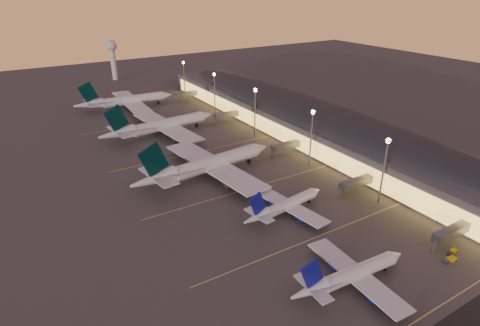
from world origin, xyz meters
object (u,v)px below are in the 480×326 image
(airliner_wide_near, at_px, (206,165))
(airliner_wide_far, at_px, (125,101))
(airliner_narrow_north, at_px, (285,206))
(baggage_tug_b, at_px, (452,252))
(airliner_narrow_south, at_px, (350,275))
(airliner_wide_mid, at_px, (160,126))
(baggage_tug_a, at_px, (450,260))
(radar_tower, at_px, (112,53))

(airliner_wide_near, height_order, airliner_wide_far, airliner_wide_near)
(airliner_narrow_north, height_order, baggage_tug_b, airliner_narrow_north)
(airliner_narrow_south, relative_size, airliner_wide_mid, 0.59)
(airliner_wide_mid, distance_m, baggage_tug_b, 150.00)
(airliner_wide_near, xyz_separation_m, airliner_wide_far, (1.50, 117.66, -0.32))
(airliner_wide_far, bearing_deg, airliner_wide_mid, -87.27)
(airliner_wide_mid, distance_m, airliner_wide_far, 59.35)
(airliner_wide_mid, height_order, baggage_tug_a, airliner_wide_mid)
(baggage_tug_a, bearing_deg, baggage_tug_b, 32.42)
(airliner_wide_near, bearing_deg, airliner_wide_far, 82.90)
(airliner_wide_far, distance_m, baggage_tug_b, 208.03)
(radar_tower, height_order, baggage_tug_a, radar_tower)
(baggage_tug_a, xyz_separation_m, baggage_tug_b, (4.36, 1.97, -0.09))
(airliner_wide_far, distance_m, baggage_tug_a, 209.20)
(airliner_narrow_north, distance_m, baggage_tug_b, 54.57)
(airliner_narrow_south, relative_size, airliner_wide_near, 0.58)
(airliner_wide_near, bearing_deg, radar_tower, 78.15)
(airliner_narrow_south, relative_size, baggage_tug_b, 10.79)
(airliner_wide_mid, height_order, baggage_tug_b, airliner_wide_mid)
(airliner_wide_mid, relative_size, radar_tower, 2.04)
(airliner_narrow_north, bearing_deg, baggage_tug_a, -68.84)
(airliner_narrow_north, bearing_deg, airliner_wide_mid, 86.90)
(baggage_tug_b, bearing_deg, radar_tower, 89.88)
(airliner_narrow_south, distance_m, baggage_tug_a, 34.55)
(airliner_wide_mid, xyz_separation_m, radar_tower, (17.67, 148.48, 16.40))
(airliner_narrow_north, distance_m, radar_tower, 249.04)
(airliner_narrow_south, xyz_separation_m, baggage_tug_a, (33.40, -8.33, -3.03))
(airliner_narrow_south, height_order, airliner_narrow_north, airliner_narrow_south)
(airliner_wide_mid, bearing_deg, airliner_wide_near, -97.97)
(airliner_wide_far, height_order, radar_tower, radar_tower)
(radar_tower, relative_size, baggage_tug_b, 9.01)
(airliner_narrow_north, bearing_deg, airliner_narrow_south, -108.44)
(airliner_wide_far, bearing_deg, airliner_wide_near, -88.65)
(baggage_tug_b, bearing_deg, airliner_wide_far, 96.65)
(airliner_wide_mid, bearing_deg, airliner_narrow_south, -95.64)
(airliner_narrow_south, distance_m, airliner_wide_mid, 138.61)
(airliner_wide_near, distance_m, baggage_tug_a, 95.80)
(airliner_wide_mid, relative_size, baggage_tug_a, 15.20)
(airliner_wide_far, relative_size, baggage_tug_b, 17.62)
(airliner_narrow_south, relative_size, radar_tower, 1.20)
(airliner_wide_far, bearing_deg, airliner_narrow_south, -87.58)
(airliner_wide_near, distance_m, radar_tower, 208.38)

